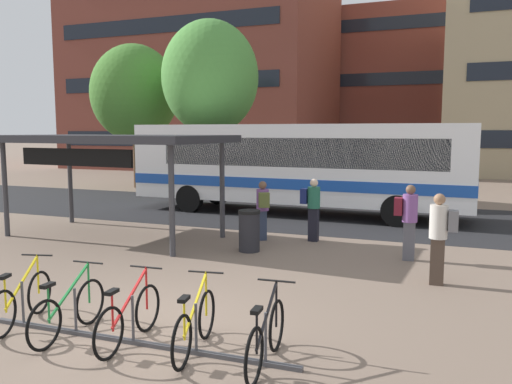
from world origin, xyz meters
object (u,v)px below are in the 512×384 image
(city_bus, at_px, (294,165))
(commuter_grey_pack_0, at_px, (440,232))
(commuter_navy_pack_1, at_px, (312,205))
(trash_bin, at_px, (249,231))
(parked_bicycle_red_2, at_px, (129,318))
(parked_bicycle_black_4, at_px, (266,338))
(commuter_olive_pack_3, at_px, (263,206))
(parked_bicycle_yellow_3, at_px, (195,325))
(street_tree_1, at_px, (135,93))
(transit_shelter, at_px, (110,142))
(street_tree_0, at_px, (210,77))
(parked_bicycle_green_1, at_px, (69,311))
(commuter_maroon_pack_2, at_px, (408,217))
(parked_bicycle_yellow_0, at_px, (22,301))

(city_bus, bearing_deg, commuter_grey_pack_0, 127.16)
(commuter_navy_pack_1, bearing_deg, trash_bin, -121.72)
(city_bus, distance_m, parked_bicycle_red_2, 12.02)
(parked_bicycle_black_4, relative_size, commuter_olive_pack_3, 1.07)
(parked_bicycle_red_2, relative_size, commuter_grey_pack_0, 0.97)
(parked_bicycle_yellow_3, distance_m, commuter_olive_pack_3, 7.36)
(parked_bicycle_red_2, xyz_separation_m, commuter_grey_pack_0, (3.92, 4.58, 0.65))
(parked_bicycle_red_2, bearing_deg, parked_bicycle_black_4, -92.83)
(commuter_navy_pack_1, distance_m, street_tree_1, 16.08)
(transit_shelter, xyz_separation_m, street_tree_0, (-1.74, 9.76, 2.72))
(commuter_grey_pack_0, bearing_deg, trash_bin, -18.25)
(city_bus, distance_m, commuter_grey_pack_0, 8.98)
(parked_bicycle_green_1, relative_size, parked_bicycle_black_4, 1.00)
(street_tree_1, bearing_deg, commuter_olive_pack_3, -42.73)
(street_tree_0, bearing_deg, city_bus, -36.98)
(commuter_navy_pack_1, bearing_deg, parked_bicycle_yellow_3, -85.48)
(street_tree_1, bearing_deg, commuter_maroon_pack_2, -36.48)
(parked_bicycle_black_4, xyz_separation_m, transit_shelter, (-6.82, 6.05, 2.30))
(parked_bicycle_black_4, relative_size, street_tree_0, 0.22)
(parked_bicycle_yellow_3, xyz_separation_m, commuter_grey_pack_0, (2.93, 4.49, 0.65))
(parked_bicycle_yellow_0, bearing_deg, street_tree_0, 1.39)
(transit_shelter, distance_m, street_tree_0, 10.28)
(commuter_navy_pack_1, height_order, trash_bin, commuter_navy_pack_1)
(commuter_olive_pack_3, bearing_deg, transit_shelter, 76.59)
(city_bus, xyz_separation_m, commuter_olive_pack_3, (0.54, -4.65, -0.85))
(parked_bicycle_green_1, xyz_separation_m, parked_bicycle_black_4, (3.01, 0.12, 0.00))
(city_bus, xyz_separation_m, parked_bicycle_yellow_3, (2.25, -11.79, -1.39))
(city_bus, bearing_deg, street_tree_0, -35.16)
(trash_bin, bearing_deg, parked_bicycle_red_2, -84.48)
(city_bus, xyz_separation_m, commuter_grey_pack_0, (5.18, -7.30, -0.74))
(commuter_grey_pack_0, height_order, commuter_maroon_pack_2, commuter_grey_pack_0)
(parked_bicycle_yellow_0, height_order, parked_bicycle_green_1, same)
(commuter_navy_pack_1, bearing_deg, commuter_maroon_pack_2, -24.01)
(transit_shelter, bearing_deg, commuter_navy_pack_1, 19.66)
(commuter_maroon_pack_2, bearing_deg, trash_bin, -175.05)
(parked_bicycle_red_2, bearing_deg, commuter_olive_pack_3, 1.82)
(trash_bin, bearing_deg, street_tree_0, 120.85)
(parked_bicycle_red_2, bearing_deg, commuter_navy_pack_1, -8.20)
(parked_bicycle_green_1, height_order, transit_shelter, transit_shelter)
(commuter_navy_pack_1, distance_m, street_tree_0, 11.75)
(transit_shelter, bearing_deg, commuter_maroon_pack_2, 5.96)
(parked_bicycle_black_4, xyz_separation_m, street_tree_1, (-13.65, 17.26, 4.53))
(parked_bicycle_green_1, relative_size, trash_bin, 1.67)
(commuter_navy_pack_1, xyz_separation_m, commuter_maroon_pack_2, (2.60, -1.23, 0.03))
(commuter_navy_pack_1, xyz_separation_m, commuter_olive_pack_3, (-1.29, -0.36, -0.05))
(parked_bicycle_red_2, distance_m, commuter_navy_pack_1, 7.64)
(commuter_maroon_pack_2, bearing_deg, parked_bicycle_red_2, -119.32)
(parked_bicycle_black_4, height_order, commuter_grey_pack_0, commuter_grey_pack_0)
(parked_bicycle_red_2, distance_m, street_tree_0, 17.86)
(parked_bicycle_yellow_0, bearing_deg, parked_bicycle_green_1, -110.25)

